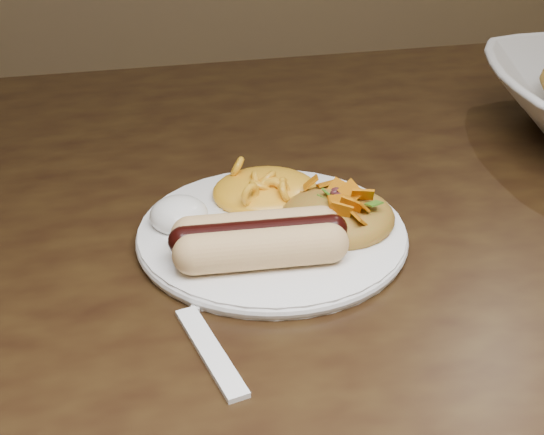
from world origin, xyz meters
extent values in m
cube|color=black|center=(0.00, 0.00, 0.73)|extent=(1.60, 0.90, 0.04)
cylinder|color=white|center=(-0.05, -0.02, 0.76)|extent=(0.25, 0.25, 0.01)
cylinder|color=#DDC870|center=(-0.07, -0.08, 0.78)|extent=(0.11, 0.04, 0.03)
cylinder|color=#DDC870|center=(-0.07, -0.05, 0.78)|extent=(0.11, 0.04, 0.03)
cylinder|color=black|center=(-0.07, -0.06, 0.78)|extent=(0.12, 0.03, 0.02)
ellipsoid|color=yellow|center=(-0.04, 0.03, 0.78)|extent=(0.11, 0.11, 0.04)
ellipsoid|color=white|center=(-0.12, 0.00, 0.78)|extent=(0.06, 0.06, 0.03)
ellipsoid|color=#BA381E|center=(0.01, -0.03, 0.77)|extent=(0.10, 0.09, 0.04)
cube|color=white|center=(-0.12, -0.16, 0.75)|extent=(0.06, 0.16, 0.00)
camera|label=1|loc=(-0.17, -0.55, 1.08)|focal=50.00mm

